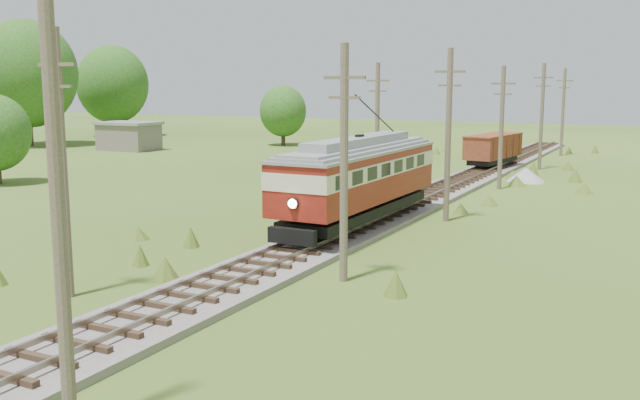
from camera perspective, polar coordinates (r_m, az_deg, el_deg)
The scene contains 16 objects.
railbed_main at distance 42.08m, azimuth 7.07°, elevation -0.36°, with size 3.60×96.00×0.57m.
streetcar at distance 35.12m, azimuth 3.16°, elevation 2.11°, with size 3.22×13.48×6.14m.
gondola at distance 61.51m, azimuth 13.69°, elevation 4.07°, with size 3.43×7.66×2.45m.
gravel_pile at distance 55.19m, azimuth 16.22°, elevation 1.93°, with size 2.84×3.02×1.03m.
utility_pole_r_1 at distance 15.13m, azimuth -20.17°, elevation -1.88°, with size 0.30×0.30×8.80m.
utility_pole_r_2 at distance 25.58m, azimuth 1.94°, elevation 3.09°, with size 1.60×0.30×8.60m.
utility_pole_r_3 at distance 37.73m, azimuth 10.23°, elevation 5.25°, with size 1.60×0.30×9.00m.
utility_pole_r_4 at distance 50.36m, azimuth 14.32°, elevation 5.73°, with size 1.60×0.30×8.40m.
utility_pole_r_5 at distance 63.01m, azimuth 17.33°, elevation 6.49°, with size 1.60×0.30×8.90m.
utility_pole_r_6 at distance 75.88m, azimuth 18.86°, elevation 6.73°, with size 1.60×0.30×8.70m.
utility_pole_l_a at distance 25.11m, azimuth -19.92°, elevation 2.89°, with size 1.60×0.30×9.00m.
utility_pole_l_b at distance 48.80m, azimuth 4.60°, elevation 6.00°, with size 1.60×0.30×8.60m.
tree_left_4 at distance 90.11m, azimuth -22.39°, elevation 9.34°, with size 11.34×11.34×14.61m.
tree_left_5 at distance 102.67m, azimuth -16.26°, elevation 8.87°, with size 9.66×9.66×12.44m.
tree_mid_a at distance 84.35m, azimuth -2.98°, elevation 7.11°, with size 5.46×5.46×7.03m.
shed at distance 80.99m, azimuth -15.04°, elevation 4.98°, with size 6.40×4.40×3.10m.
Camera 1 is at (14.06, -5.05, 7.18)m, focal length 40.00 mm.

